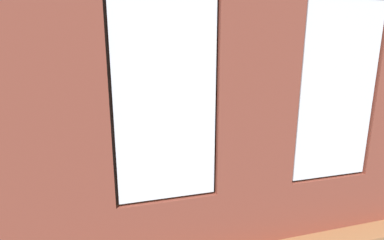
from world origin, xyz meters
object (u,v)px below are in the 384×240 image
at_px(candle_jar, 176,139).
at_px(remote_gray, 169,139).
at_px(couch_by_window, 238,190).
at_px(potted_plant_beside_window_right, 41,196).
at_px(remote_silver, 187,135).
at_px(papasan_chair, 153,123).
at_px(potted_plant_near_tv, 51,157).
at_px(couch_left, 305,137).
at_px(coffee_table, 169,142).
at_px(potted_plant_corner_near_left, 269,108).
at_px(potted_plant_between_couches, 321,156).
at_px(potted_plant_foreground_right, 58,122).
at_px(tv_flatscreen, 23,127).
at_px(potted_plant_by_left_couch, 257,118).
at_px(media_console, 28,163).
at_px(potted_plant_mid_room_small, 199,126).
at_px(cup_ceramic, 158,137).

xyz_separation_m(candle_jar, remote_gray, (0.12, -0.13, -0.04)).
height_order(couch_by_window, potted_plant_beside_window_right, potted_plant_beside_window_right).
bearing_deg(remote_silver, papasan_chair, -25.94).
height_order(potted_plant_beside_window_right, potted_plant_near_tv, potted_plant_near_tv).
bearing_deg(couch_left, coffee_table, -95.22).
distance_m(potted_plant_corner_near_left, potted_plant_between_couches, 3.91).
bearing_deg(potted_plant_near_tv, remote_silver, -153.98).
relative_size(papasan_chair, potted_plant_corner_near_left, 1.02).
bearing_deg(potted_plant_corner_near_left, couch_by_window, 54.93).
distance_m(coffee_table, potted_plant_foreground_right, 2.71).
height_order(tv_flatscreen, potted_plant_foreground_right, tv_flatscreen).
distance_m(couch_by_window, potted_plant_by_left_couch, 4.00).
height_order(couch_left, remote_gray, couch_left).
height_order(candle_jar, remote_gray, candle_jar).
xyz_separation_m(potted_plant_beside_window_right, potted_plant_between_couches, (-3.78, -0.15, 0.03)).
distance_m(remote_silver, potted_plant_near_tv, 2.72).
xyz_separation_m(candle_jar, potted_plant_corner_near_left, (-3.03, -1.66, 0.13)).
xyz_separation_m(media_console, potted_plant_by_left_couch, (-5.16, -1.30, 0.18)).
xyz_separation_m(coffee_table, potted_plant_foreground_right, (2.26, -1.48, 0.21)).
relative_size(papasan_chair, potted_plant_mid_room_small, 1.59).
xyz_separation_m(coffee_table, potted_plant_corner_near_left, (-3.15, -1.53, 0.22)).
bearing_deg(potted_plant_beside_window_right, papasan_chair, -116.05).
bearing_deg(media_console, remote_silver, -175.25).
xyz_separation_m(potted_plant_near_tv, potted_plant_between_couches, (-3.88, 1.13, 0.04)).
relative_size(coffee_table, papasan_chair, 1.37).
bearing_deg(cup_ceramic, potted_plant_near_tv, 32.32).
xyz_separation_m(candle_jar, potted_plant_foreground_right, (2.38, -1.61, 0.12)).
height_order(remote_gray, potted_plant_beside_window_right, potted_plant_beside_window_right).
xyz_separation_m(remote_silver, potted_plant_foreground_right, (2.69, -1.33, 0.16)).
height_order(couch_by_window, potted_plant_near_tv, potted_plant_near_tv).
bearing_deg(potted_plant_corner_near_left, remote_silver, 26.92).
height_order(remote_silver, papasan_chair, papasan_chair).
bearing_deg(potted_plant_near_tv, couch_by_window, 154.91).
relative_size(papasan_chair, potted_plant_by_left_couch, 1.75).
xyz_separation_m(couch_by_window, potted_plant_between_couches, (-1.36, -0.05, 0.34)).
height_order(remote_silver, potted_plant_foreground_right, potted_plant_foreground_right).
xyz_separation_m(cup_ceramic, potted_plant_by_left_couch, (-2.79, -1.09, -0.04)).
height_order(media_console, potted_plant_mid_room_small, potted_plant_mid_room_small).
relative_size(coffee_table, remote_gray, 9.18).
bearing_deg(papasan_chair, potted_plant_corner_near_left, -176.32).
xyz_separation_m(candle_jar, tv_flatscreen, (2.68, -0.03, 0.42)).
height_order(coffee_table, media_console, media_console).
height_order(candle_jar, potted_plant_by_left_couch, potted_plant_by_left_couch).
relative_size(potted_plant_foreground_right, potted_plant_near_tv, 0.63).
height_order(papasan_chair, potted_plant_mid_room_small, potted_plant_mid_room_small).
distance_m(cup_ceramic, candle_jar, 0.39).
xyz_separation_m(papasan_chair, potted_plant_foreground_right, (2.13, -0.16, 0.15)).
distance_m(potted_plant_near_tv, potted_plant_between_couches, 4.04).
relative_size(cup_ceramic, media_console, 0.09).
bearing_deg(remote_gray, potted_plant_beside_window_right, 119.49).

